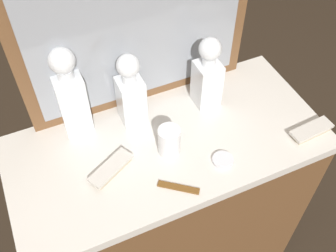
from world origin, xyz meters
TOP-DOWN VIEW (x-y plane):
  - ground_plane at (0.00, 0.00)m, footprint 6.00×6.00m
  - dresser at (0.00, 0.00)m, footprint 1.04×0.49m
  - crystal_decanter_far_right at (0.20, 0.12)m, footprint 0.08×0.08m
  - crystal_decanter_far_left at (-0.07, 0.15)m, footprint 0.08×0.08m
  - crystal_decanter_rear at (-0.25, 0.19)m, footprint 0.09×0.09m
  - crystal_tumbler_far_left at (-0.01, -0.03)m, footprint 0.07×0.07m
  - silver_brush_far_left at (0.45, -0.16)m, footprint 0.15×0.06m
  - silver_brush_right at (-0.21, -0.03)m, footprint 0.16×0.12m
  - porcelain_dish at (0.13, -0.14)m, footprint 0.07×0.07m
  - tortoiseshell_comb at (-0.04, -0.17)m, footprint 0.11×0.09m

SIDE VIEW (x-z plane):
  - ground_plane at x=0.00m, z-range 0.00..0.00m
  - dresser at x=0.00m, z-range 0.00..0.88m
  - tortoiseshell_comb at x=-0.04m, z-range 0.88..0.88m
  - porcelain_dish at x=0.13m, z-range 0.88..0.89m
  - silver_brush_far_left at x=0.45m, z-range 0.88..0.90m
  - silver_brush_right at x=-0.21m, z-range 0.88..0.90m
  - crystal_tumbler_far_left at x=-0.01m, z-range 0.87..0.97m
  - crystal_decanter_far_right at x=0.20m, z-range 0.85..1.12m
  - crystal_decanter_far_left at x=-0.07m, z-range 0.85..1.12m
  - crystal_decanter_rear at x=-0.25m, z-range 0.85..1.17m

